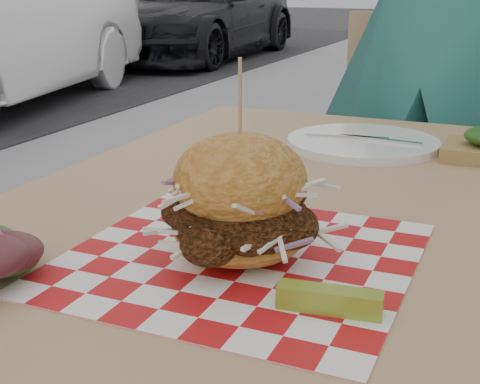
{
  "coord_description": "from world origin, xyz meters",
  "views": [
    {
      "loc": [
        0.49,
        -1.02,
        1.04
      ],
      "look_at": [
        0.23,
        -0.41,
        0.82
      ],
      "focal_mm": 50.0,
      "sensor_mm": 36.0,
      "label": 1
    }
  ],
  "objects": [
    {
      "name": "sandwich",
      "position": [
        0.23,
        -0.41,
        0.81
      ],
      "size": [
        0.19,
        0.19,
        0.21
      ],
      "color": "gold",
      "rests_on": "paper_liner"
    },
    {
      "name": "patio_table",
      "position": [
        0.24,
        -0.22,
        0.67
      ],
      "size": [
        0.8,
        1.2,
        0.75
      ],
      "color": "tan",
      "rests_on": "ground"
    },
    {
      "name": "car_dark",
      "position": [
        -3.6,
        7.15,
        0.58
      ],
      "size": [
        1.72,
        4.01,
        1.15
      ],
      "primitive_type": "imported",
      "rotation": [
        0.0,
        0.0,
        0.03
      ],
      "color": "black",
      "rests_on": "ground"
    },
    {
      "name": "patio_chair",
      "position": [
        0.24,
        0.71,
        0.55
      ],
      "size": [
        0.46,
        0.47,
        0.95
      ],
      "rotation": [
        0.0,
        0.0,
        -0.09
      ],
      "color": "tan",
      "rests_on": "ground"
    },
    {
      "name": "place_setting",
      "position": [
        0.24,
        0.13,
        0.76
      ],
      "size": [
        0.27,
        0.27,
        0.02
      ],
      "color": "white",
      "rests_on": "patio_table"
    },
    {
      "name": "diner",
      "position": [
        0.27,
        0.75,
        0.93
      ],
      "size": [
        0.71,
        0.5,
        1.86
      ],
      "primitive_type": "imported",
      "rotation": [
        0.0,
        0.0,
        3.06
      ],
      "color": "#2B7C73",
      "rests_on": "ground"
    },
    {
      "name": "paper_liner",
      "position": [
        0.23,
        -0.41,
        0.75
      ],
      "size": [
        0.36,
        0.36,
        0.0
      ],
      "primitive_type": "cube",
      "color": "red",
      "rests_on": "patio_table"
    },
    {
      "name": "pickle_spear",
      "position": [
        0.35,
        -0.5,
        0.76
      ],
      "size": [
        0.1,
        0.03,
        0.02
      ],
      "primitive_type": "cube",
      "rotation": [
        0.0,
        0.0,
        0.12
      ],
      "color": "olive",
      "rests_on": "paper_liner"
    }
  ]
}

